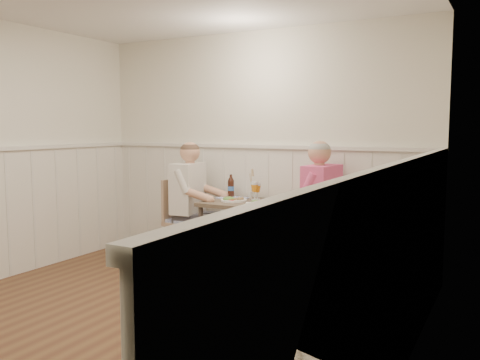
{
  "coord_description": "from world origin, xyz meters",
  "views": [
    {
      "loc": [
        2.55,
        -2.88,
        1.54
      ],
      "look_at": [
        0.1,
        1.64,
        1.0
      ],
      "focal_mm": 38.0,
      "sensor_mm": 36.0,
      "label": 1
    }
  ],
  "objects": [
    {
      "name": "plate_man",
      "position": [
        0.28,
        1.74,
        0.77
      ],
      "size": [
        0.24,
        0.24,
        0.06
      ],
      "color": "white",
      "rests_on": "dining_table"
    },
    {
      "name": "beer_glass_a",
      "position": [
        0.11,
        2.03,
        0.87
      ],
      "size": [
        0.07,
        0.07,
        0.18
      ],
      "color": "silver",
      "rests_on": "dining_table"
    },
    {
      "name": "beer_bottle",
      "position": [
        -0.24,
        2.06,
        0.86
      ],
      "size": [
        0.07,
        0.07,
        0.26
      ],
      "color": "black",
      "rests_on": "dining_table"
    },
    {
      "name": "gingham_mat",
      "position": [
        -0.18,
        1.99,
        0.75
      ],
      "size": [
        0.33,
        0.28,
        0.01
      ],
      "color": "#5166B7",
      "rests_on": "dining_table"
    },
    {
      "name": "wainscot",
      "position": [
        0.0,
        0.69,
        0.69
      ],
      "size": [
        4.0,
        4.49,
        1.34
      ],
      "color": "white",
      "rests_on": "ground"
    },
    {
      "name": "beer_glass_b",
      "position": [
        0.1,
        1.99,
        0.89
      ],
      "size": [
        0.08,
        0.08,
        0.2
      ],
      "color": "silver",
      "rests_on": "dining_table"
    },
    {
      "name": "ground_plane",
      "position": [
        0.0,
        0.0,
        0.0
      ],
      "size": [
        4.5,
        4.5,
        0.0
      ],
      "primitive_type": "plane",
      "color": "#4C2B1B"
    },
    {
      "name": "man_in_pink",
      "position": [
        0.85,
        1.89,
        0.6
      ],
      "size": [
        0.69,
        0.48,
        1.43
      ],
      "color": "#3F3F47",
      "rests_on": "ground"
    },
    {
      "name": "dining_table",
      "position": [
        0.1,
        1.84,
        0.65
      ],
      "size": [
        0.93,
        0.7,
        0.75
      ],
      "color": "brown",
      "rests_on": "ground"
    },
    {
      "name": "chair_right",
      "position": [
        0.94,
        1.79,
        0.46
      ],
      "size": [
        0.45,
        0.45,
        0.85
      ],
      "color": "gray",
      "rests_on": "ground"
    },
    {
      "name": "grass_vase",
      "position": [
        -0.01,
        2.09,
        0.91
      ],
      "size": [
        0.04,
        0.04,
        0.35
      ],
      "color": "silver",
      "rests_on": "dining_table"
    },
    {
      "name": "plate_diner",
      "position": [
        -0.07,
        1.79,
        0.77
      ],
      "size": [
        0.28,
        0.28,
        0.07
      ],
      "color": "white",
      "rests_on": "dining_table"
    },
    {
      "name": "room_shell",
      "position": [
        0.0,
        0.0,
        1.52
      ],
      "size": [
        4.04,
        4.54,
        2.6
      ],
      "color": "white",
      "rests_on": "ground"
    },
    {
      "name": "rolled_napkin",
      "position": [
        0.34,
        1.53,
        0.77
      ],
      "size": [
        0.21,
        0.06,
        0.05
      ],
      "color": "white",
      "rests_on": "dining_table"
    },
    {
      "name": "chair_left",
      "position": [
        -0.69,
        1.8,
        0.52
      ],
      "size": [
        0.49,
        0.49,
        0.95
      ],
      "color": "gray",
      "rests_on": "ground"
    },
    {
      "name": "diner_cream",
      "position": [
        -0.6,
        1.8,
        0.59
      ],
      "size": [
        0.68,
        0.47,
        1.4
      ],
      "color": "#3F3F47",
      "rests_on": "ground"
    }
  ]
}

